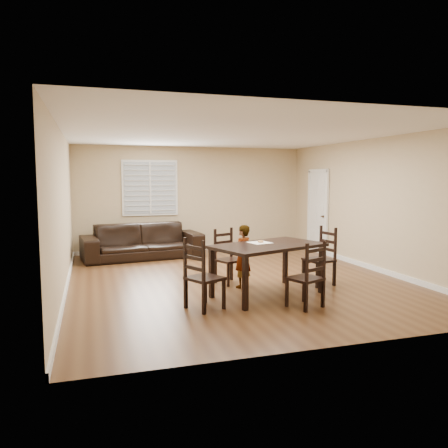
{
  "coord_description": "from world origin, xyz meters",
  "views": [
    {
      "loc": [
        -2.55,
        -7.67,
        1.89
      ],
      "look_at": [
        -0.06,
        0.45,
        1.0
      ],
      "focal_mm": 35.0,
      "sensor_mm": 36.0,
      "label": 1
    }
  ],
  "objects_px": {
    "chair_left": "(198,278)",
    "donut": "(261,241)",
    "chair_near": "(226,258)",
    "child": "(242,256)",
    "sofa": "(143,241)",
    "dining_table": "(268,250)",
    "chair_far": "(312,279)",
    "chair_right": "(324,258)"
  },
  "relations": [
    {
      "from": "chair_left",
      "to": "donut",
      "type": "distance_m",
      "value": 1.44
    },
    {
      "from": "chair_near",
      "to": "donut",
      "type": "height_order",
      "value": "chair_near"
    },
    {
      "from": "child",
      "to": "sofa",
      "type": "relative_size",
      "value": 0.39
    },
    {
      "from": "dining_table",
      "to": "chair_far",
      "type": "bearing_deg",
      "value": -89.64
    },
    {
      "from": "donut",
      "to": "sofa",
      "type": "bearing_deg",
      "value": 111.99
    },
    {
      "from": "dining_table",
      "to": "chair_left",
      "type": "distance_m",
      "value": 1.38
    },
    {
      "from": "chair_near",
      "to": "chair_far",
      "type": "distance_m",
      "value": 2.06
    },
    {
      "from": "donut",
      "to": "sofa",
      "type": "distance_m",
      "value": 4.05
    },
    {
      "from": "chair_right",
      "to": "child",
      "type": "bearing_deg",
      "value": -105.65
    },
    {
      "from": "dining_table",
      "to": "sofa",
      "type": "distance_m",
      "value": 4.24
    },
    {
      "from": "dining_table",
      "to": "child",
      "type": "bearing_deg",
      "value": 90.0
    },
    {
      "from": "chair_far",
      "to": "child",
      "type": "height_order",
      "value": "child"
    },
    {
      "from": "dining_table",
      "to": "sofa",
      "type": "height_order",
      "value": "dining_table"
    },
    {
      "from": "dining_table",
      "to": "donut",
      "type": "height_order",
      "value": "donut"
    },
    {
      "from": "chair_near",
      "to": "sofa",
      "type": "xyz_separation_m",
      "value": [
        -1.17,
        2.87,
        -0.04
      ]
    },
    {
      "from": "dining_table",
      "to": "chair_far",
      "type": "height_order",
      "value": "chair_far"
    },
    {
      "from": "child",
      "to": "donut",
      "type": "bearing_deg",
      "value": 77.93
    },
    {
      "from": "chair_right",
      "to": "donut",
      "type": "relative_size",
      "value": 10.7
    },
    {
      "from": "dining_table",
      "to": "chair_right",
      "type": "distance_m",
      "value": 1.38
    },
    {
      "from": "sofa",
      "to": "chair_near",
      "type": "bearing_deg",
      "value": -75.01
    },
    {
      "from": "chair_left",
      "to": "sofa",
      "type": "height_order",
      "value": "chair_left"
    },
    {
      "from": "child",
      "to": "sofa",
      "type": "height_order",
      "value": "child"
    },
    {
      "from": "chair_far",
      "to": "donut",
      "type": "height_order",
      "value": "chair_far"
    },
    {
      "from": "chair_near",
      "to": "chair_right",
      "type": "bearing_deg",
      "value": -43.31
    },
    {
      "from": "chair_right",
      "to": "donut",
      "type": "xyz_separation_m",
      "value": [
        -1.33,
        -0.23,
        0.39
      ]
    },
    {
      "from": "child",
      "to": "donut",
      "type": "relative_size",
      "value": 11.34
    },
    {
      "from": "chair_near",
      "to": "child",
      "type": "relative_size",
      "value": 0.9
    },
    {
      "from": "dining_table",
      "to": "sofa",
      "type": "bearing_deg",
      "value": 92.03
    },
    {
      "from": "chair_near",
      "to": "sofa",
      "type": "bearing_deg",
      "value": 89.55
    },
    {
      "from": "dining_table",
      "to": "donut",
      "type": "bearing_deg",
      "value": 83.66
    },
    {
      "from": "chair_left",
      "to": "chair_right",
      "type": "bearing_deg",
      "value": -97.18
    },
    {
      "from": "chair_left",
      "to": "child",
      "type": "height_order",
      "value": "child"
    },
    {
      "from": "chair_near",
      "to": "donut",
      "type": "distance_m",
      "value": 1.01
    },
    {
      "from": "donut",
      "to": "sofa",
      "type": "xyz_separation_m",
      "value": [
        -1.51,
        3.73,
        -0.45
      ]
    },
    {
      "from": "chair_far",
      "to": "sofa",
      "type": "relative_size",
      "value": 0.36
    },
    {
      "from": "dining_table",
      "to": "chair_near",
      "type": "height_order",
      "value": "chair_near"
    },
    {
      "from": "chair_far",
      "to": "dining_table",
      "type": "bearing_deg",
      "value": -92.45
    },
    {
      "from": "chair_left",
      "to": "chair_far",
      "type": "bearing_deg",
      "value": -131.08
    },
    {
      "from": "chair_near",
      "to": "chair_right",
      "type": "xyz_separation_m",
      "value": [
        1.66,
        -0.63,
        0.02
      ]
    },
    {
      "from": "chair_left",
      "to": "child",
      "type": "distance_m",
      "value": 1.51
    },
    {
      "from": "dining_table",
      "to": "donut",
      "type": "relative_size",
      "value": 20.94
    },
    {
      "from": "chair_left",
      "to": "sofa",
      "type": "distance_m",
      "value": 4.41
    }
  ]
}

